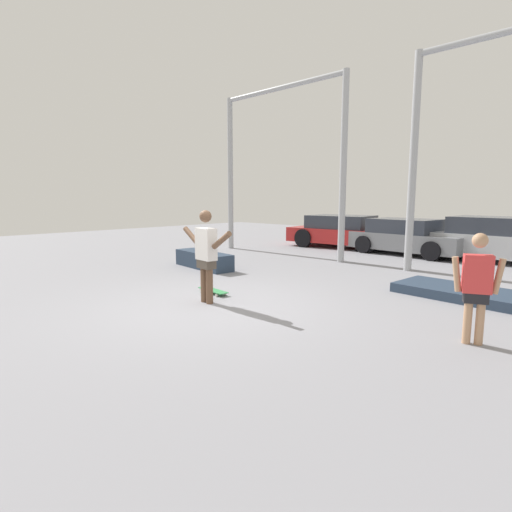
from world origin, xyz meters
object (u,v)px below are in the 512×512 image
manual_pad (480,296)px  parked_car_grey (407,237)px  bystander (477,284)px  skateboarder (206,252)px  skateboard (213,290)px  parked_car_red (343,232)px  parked_car_silver (495,240)px  grind_box (204,260)px

manual_pad → parked_car_grey: parked_car_grey is taller
bystander → parked_car_grey: bearing=-86.3°
skateboarder → skateboard: skateboarder is taller
manual_pad → skateboard: bearing=-142.6°
manual_pad → skateboarder: bearing=-134.7°
parked_car_red → bystander: 10.57m
parked_car_red → parked_car_grey: 2.63m
parked_car_grey → manual_pad: bearing=-50.0°
skateboarder → parked_car_red: 9.48m
skateboard → parked_car_silver: bearing=76.4°
grind_box → bystander: (7.20, -1.23, 0.60)m
skateboard → parked_car_red: (-2.20, 8.56, 0.56)m
skateboard → grind_box: 3.08m
skateboard → parked_car_silver: size_ratio=0.20×
skateboarder → parked_car_red: size_ratio=0.39×
skateboarder → bystander: skateboarder is taller
grind_box → parked_car_red: bearing=87.4°
skateboard → parked_car_red: bearing=109.9°
parked_car_red → bystander: bystander is taller
parked_car_silver → bystander: size_ratio=2.72×
manual_pad → bystander: 2.75m
skateboard → grind_box: grind_box is taller
skateboard → manual_pad: size_ratio=0.27×
manual_pad → parked_car_silver: parked_car_silver is taller
manual_pad → bystander: bystander is taller
grind_box → skateboarder: bearing=-38.0°
skateboarder → skateboard: bearing=136.9°
skateboard → grind_box: bearing=150.1°
parked_car_red → manual_pad: bearing=-46.4°
grind_box → skateboard: bearing=-35.4°
manual_pad → parked_car_red: size_ratio=0.69×
grind_box → parked_car_grey: (2.93, 6.61, 0.37)m
skateboarder → bystander: size_ratio=1.15×
grind_box → manual_pad: grind_box is taller
grind_box → bystander: 7.33m
skateboard → parked_car_grey: size_ratio=0.20×
skateboarder → grind_box: skateboarder is taller
skateboard → parked_car_red: parked_car_red is taller
parked_car_red → parked_car_grey: bearing=-9.4°
manual_pad → parked_car_red: parked_car_red is taller
skateboard → parked_car_grey: (0.42, 8.39, 0.53)m
manual_pad → parked_car_grey: size_ratio=0.75×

